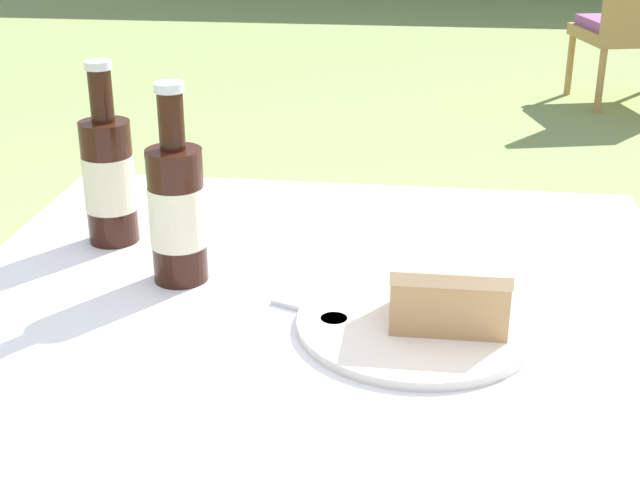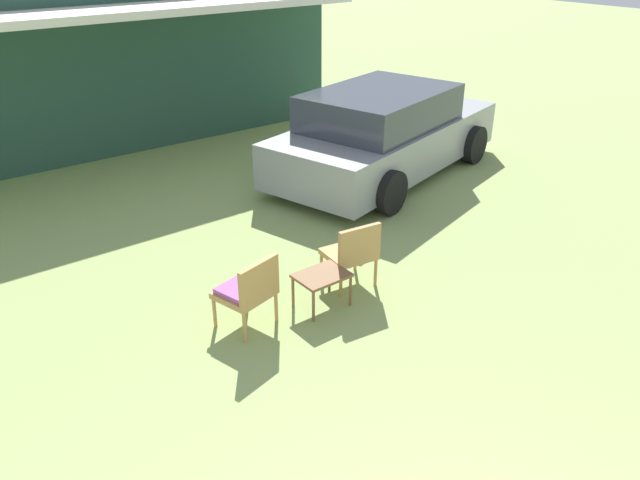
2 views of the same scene
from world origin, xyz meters
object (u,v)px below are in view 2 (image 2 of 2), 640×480
at_px(wicker_chair_plain, 353,251).
at_px(garden_side_table, 322,278).
at_px(parked_car, 384,134).
at_px(wicker_chair_cushioned, 248,289).

xyz_separation_m(wicker_chair_plain, garden_side_table, (-0.52, -0.13, -0.09)).
height_order(parked_car, garden_side_table, parked_car).
bearing_deg(garden_side_table, parked_car, 38.15).
distance_m(wicker_chair_cushioned, garden_side_table, 0.79).
distance_m(wicker_chair_cushioned, wicker_chair_plain, 1.29).
relative_size(wicker_chair_cushioned, garden_side_table, 1.44).
bearing_deg(parked_car, wicker_chair_plain, -152.99).
bearing_deg(wicker_chair_cushioned, wicker_chair_plain, 164.82).
bearing_deg(parked_car, wicker_chair_cushioned, -164.07).
bearing_deg(wicker_chair_plain, wicker_chair_cushioned, 6.61).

